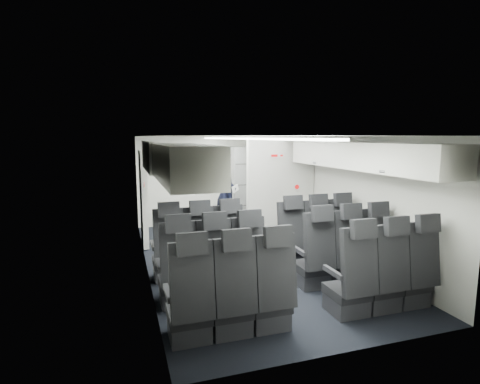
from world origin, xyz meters
TOP-DOWN VIEW (x-y plane):
  - cabin_shell at (0.00, 0.00)m, footprint 3.41×6.01m
  - seat_row_front at (-0.00, -0.53)m, footprint 3.33×0.56m
  - seat_row_mid at (-0.00, -1.43)m, footprint 3.33×0.56m
  - seat_row_rear at (-0.00, -2.33)m, footprint 3.33×0.56m
  - overhead_bin_left_rear at (-1.40, -2.00)m, footprint 0.53×1.80m
  - overhead_bin_left_front_open at (-1.44, -0.25)m, footprint 0.64×1.70m
  - overhead_bin_right_rear at (1.40, -2.00)m, footprint 0.53×1.80m
  - overhead_bin_right_front at (1.40, -0.25)m, footprint 0.53×1.70m
  - bulkhead_partition at (0.98, 0.80)m, footprint 1.40×0.15m
  - galley_unit at (0.95, 2.72)m, footprint 0.85×0.52m
  - boarding_door at (-1.64, 1.55)m, footprint 0.12×1.27m
  - flight_attendant at (0.13, 1.79)m, footprint 0.58×0.75m
  - carry_on_bag at (-1.41, -0.31)m, footprint 0.42×0.34m
  - papers at (0.32, 1.74)m, footprint 0.18×0.13m

SIDE VIEW (x-z plane):
  - seat_row_front at x=0.00m, z-range -0.21..1.02m
  - seat_row_mid at x=0.00m, z-range -0.21..1.02m
  - seat_row_rear at x=0.00m, z-range -0.21..1.02m
  - flight_attendant at x=0.13m, z-range 0.00..1.84m
  - galley_unit at x=0.95m, z-range 0.00..1.90m
  - boarding_door at x=-1.64m, z-range 0.02..1.88m
  - papers at x=0.32m, z-range 0.95..1.09m
  - bulkhead_partition at x=0.98m, z-range 0.01..2.14m
  - cabin_shell at x=0.00m, z-range 0.04..2.21m
  - overhead_bin_left_front_open at x=-1.44m, z-range 1.38..2.10m
  - carry_on_bag at x=-1.41m, z-range 1.67..1.89m
  - overhead_bin_right_front at x=1.40m, z-range 1.66..2.06m
  - overhead_bin_left_rear at x=-1.40m, z-range 1.66..2.06m
  - overhead_bin_right_rear at x=1.40m, z-range 1.66..2.06m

